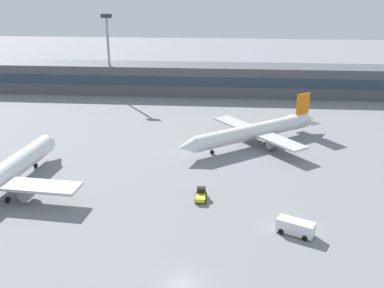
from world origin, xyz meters
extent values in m
plane|color=gray|center=(0.00, 40.00, 0.00)|extent=(400.00, 400.00, 0.00)
cube|color=#4C5156|center=(0.00, 95.09, 4.50)|extent=(157.83, 12.00, 9.00)
cube|color=#263847|center=(0.00, 89.04, 4.95)|extent=(149.93, 0.16, 2.80)
cone|color=white|center=(-30.85, 39.13, 3.13)|extent=(3.74, 4.24, 3.42)
cylinder|color=gray|center=(-26.81, 19.08, 1.51)|extent=(2.14, 3.18, 1.90)
cylinder|color=black|center=(-31.41, 32.41, 0.47)|extent=(0.46, 0.98, 0.95)
cylinder|color=black|center=(-30.10, 18.41, 0.47)|extent=(0.46, 0.98, 0.95)
cylinder|color=white|center=(10.38, 49.32, 2.89)|extent=(26.89, 22.01, 3.33)
cone|color=white|center=(-3.23, 38.70, 2.89)|extent=(4.83, 4.74, 3.16)
cone|color=white|center=(23.85, 59.83, 2.89)|extent=(4.06, 3.88, 2.33)
cube|color=orange|center=(21.77, 58.20, 6.96)|extent=(3.23, 2.62, 4.82)
cube|color=silver|center=(21.98, 58.37, 3.06)|extent=(7.32, 8.41, 0.21)
cube|color=silver|center=(11.07, 49.86, 2.63)|extent=(19.47, 23.29, 0.44)
cylinder|color=gray|center=(7.84, 54.00, 1.39)|extent=(3.29, 3.10, 1.75)
cylinder|color=gray|center=(14.30, 45.71, 1.39)|extent=(3.29, 3.10, 1.75)
cylinder|color=black|center=(1.68, 42.53, 0.44)|extent=(0.91, 0.81, 0.88)
cylinder|color=black|center=(10.36, 52.19, 0.44)|extent=(0.91, 0.81, 0.88)
cylinder|color=black|center=(13.16, 48.60, 0.44)|extent=(0.91, 0.81, 0.88)
cube|color=yellow|center=(0.76, 21.98, 0.65)|extent=(1.50, 3.60, 0.60)
cube|color=black|center=(0.76, 22.88, 1.30)|extent=(1.40, 1.10, 0.90)
cylinder|color=black|center=(1.54, 23.18, 0.35)|extent=(0.25, 0.70, 0.70)
cylinder|color=black|center=(-0.02, 23.19, 0.35)|extent=(0.25, 0.70, 0.70)
cylinder|color=black|center=(1.54, 20.78, 0.35)|extent=(0.25, 0.70, 0.70)
cylinder|color=black|center=(-0.02, 20.79, 0.35)|extent=(0.25, 0.70, 0.70)
cube|color=white|center=(14.64, 12.69, 1.13)|extent=(5.55, 4.07, 1.90)
cube|color=#1E2633|center=(16.44, 11.82, 1.63)|extent=(0.98, 1.78, 0.70)
cylinder|color=black|center=(15.72, 11.03, 0.38)|extent=(0.81, 0.58, 0.76)
cylinder|color=black|center=(16.62, 12.87, 0.38)|extent=(0.81, 0.58, 0.76)
cylinder|color=black|center=(12.67, 12.52, 0.38)|extent=(0.81, 0.58, 0.76)
cylinder|color=black|center=(13.56, 14.35, 0.38)|extent=(0.81, 0.58, 0.76)
cylinder|color=gray|center=(-32.11, 91.39, 11.57)|extent=(0.70, 0.70, 23.14)
cube|color=#333338|center=(-32.11, 91.39, 23.74)|extent=(3.20, 0.80, 1.20)
camera|label=1|loc=(4.87, -42.99, 33.43)|focal=41.85mm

